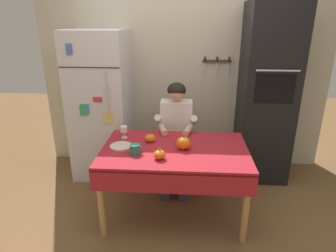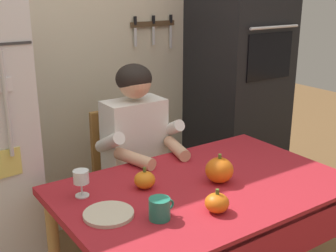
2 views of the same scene
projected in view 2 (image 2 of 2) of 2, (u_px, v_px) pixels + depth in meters
back_wall_assembly at (96, 42)px, 2.98m from camera, size 3.70×0.13×2.60m
wall_oven at (238, 71)px, 3.32m from camera, size 0.60×0.64×2.10m
dining_table at (207, 202)px, 2.15m from camera, size 1.40×0.90×0.74m
chair_behind_person at (126, 175)px, 2.81m from camera, size 0.40×0.40×0.93m
seated_person at (141, 151)px, 2.59m from camera, size 0.47×0.55×1.25m
coffee_mug at (160, 209)px, 1.82m from camera, size 0.12×0.09×0.09m
wine_glass at (81, 178)px, 2.00m from camera, size 0.07×0.07×0.13m
pumpkin_large at (219, 170)px, 2.16m from camera, size 0.14×0.14×0.15m
pumpkin_medium at (145, 180)px, 2.10m from camera, size 0.10×0.10×0.11m
pumpkin_small at (217, 203)px, 1.87m from camera, size 0.11×0.11×0.11m
serving_tray at (109, 214)px, 1.85m from camera, size 0.22×0.22×0.02m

